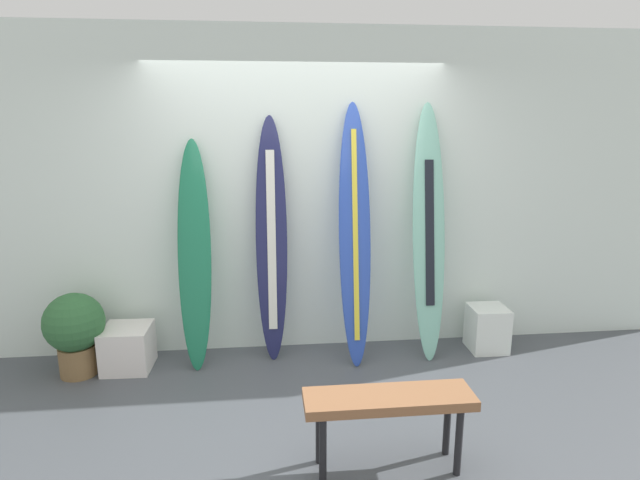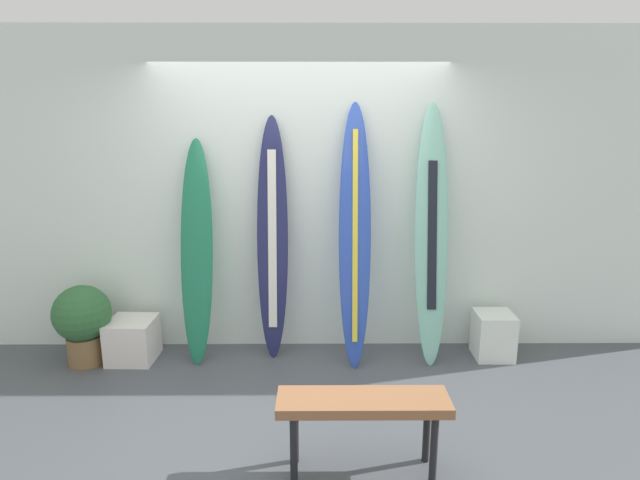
{
  "view_description": "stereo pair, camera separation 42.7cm",
  "coord_description": "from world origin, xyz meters",
  "views": [
    {
      "loc": [
        -0.28,
        -3.32,
        2.07
      ],
      "look_at": [
        0.17,
        0.95,
        1.05
      ],
      "focal_mm": 29.55,
      "sensor_mm": 36.0,
      "label": 1
    },
    {
      "loc": [
        0.15,
        -3.34,
        2.07
      ],
      "look_at": [
        0.17,
        0.95,
        1.05
      ],
      "focal_mm": 29.55,
      "sensor_mm": 36.0,
      "label": 2
    }
  ],
  "objects": [
    {
      "name": "ground",
      "position": [
        0.0,
        0.0,
        -0.02
      ],
      "size": [
        8.0,
        8.0,
        0.04
      ],
      "primitive_type": "cube",
      "color": "#494D53"
    },
    {
      "name": "potted_plant",
      "position": [
        -1.83,
        0.82,
        0.4
      ],
      "size": [
        0.48,
        0.48,
        0.69
      ],
      "color": "brown",
      "rests_on": "ground"
    },
    {
      "name": "surfboard_cobalt",
      "position": [
        0.46,
        0.92,
        1.09
      ],
      "size": [
        0.28,
        0.52,
        2.19
      ],
      "color": "#2C4DB5",
      "rests_on": "ground"
    },
    {
      "name": "surfboard_navy",
      "position": [
        -0.23,
        1.02,
        1.02
      ],
      "size": [
        0.27,
        0.29,
        2.08
      ],
      "color": "#1F234F",
      "rests_on": "ground"
    },
    {
      "name": "display_block_left",
      "position": [
        1.69,
        0.93,
        0.2
      ],
      "size": [
        0.33,
        0.33,
        0.4
      ],
      "color": "white",
      "rests_on": "ground"
    },
    {
      "name": "wall_back",
      "position": [
        0.0,
        1.3,
        1.4
      ],
      "size": [
        7.2,
        0.2,
        2.8
      ],
      "primitive_type": "cube",
      "color": "silver",
      "rests_on": "ground"
    },
    {
      "name": "surfboard_emerald",
      "position": [
        -0.87,
        0.95,
        0.93
      ],
      "size": [
        0.28,
        0.42,
        1.89
      ],
      "color": "#1D724E",
      "rests_on": "ground"
    },
    {
      "name": "display_block_center",
      "position": [
        -1.45,
        0.89,
        0.18
      ],
      "size": [
        0.39,
        0.39,
        0.36
      ],
      "color": "silver",
      "rests_on": "ground"
    },
    {
      "name": "surfboard_seafoam",
      "position": [
        1.11,
        0.94,
        1.08
      ],
      "size": [
        0.28,
        0.46,
        2.19
      ],
      "color": "#80C6B0",
      "rests_on": "ground"
    },
    {
      "name": "bench",
      "position": [
        0.41,
        -0.61,
        0.42
      ],
      "size": [
        1.0,
        0.28,
        0.49
      ],
      "color": "#905E3C",
      "rests_on": "ground"
    }
  ]
}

